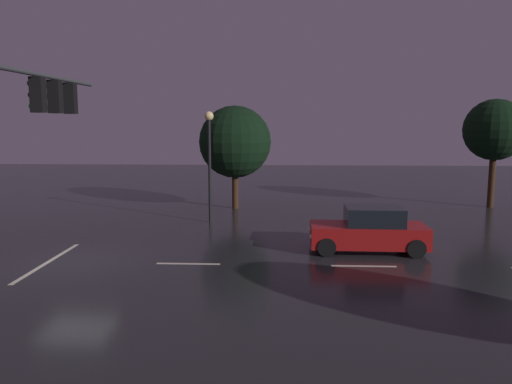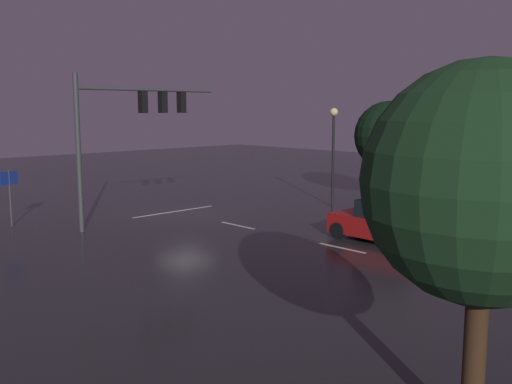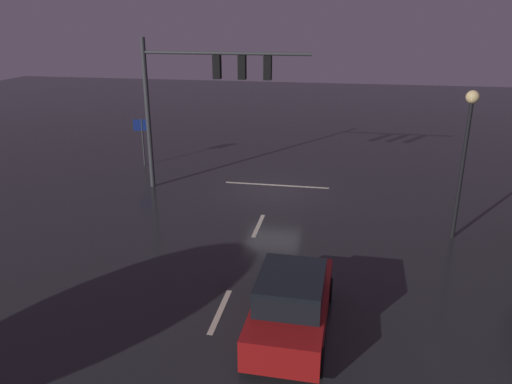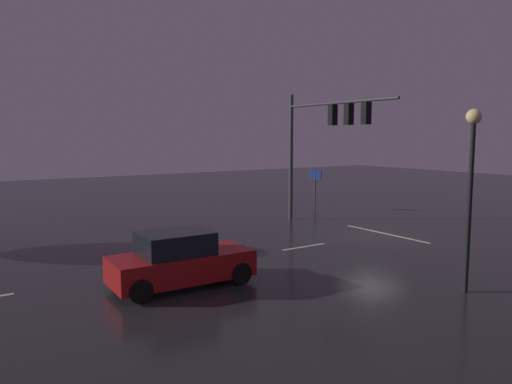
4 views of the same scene
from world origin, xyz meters
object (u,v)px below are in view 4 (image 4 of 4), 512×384
(traffic_signal_assembly, at_px, (324,130))
(car_approaching, at_px, (180,260))
(street_lamp_left_kerb, at_px, (471,166))
(route_sign, at_px, (315,180))

(traffic_signal_assembly, height_order, car_approaching, traffic_signal_assembly)
(traffic_signal_assembly, bearing_deg, car_approaching, 116.61)
(street_lamp_left_kerb, bearing_deg, car_approaching, 52.50)
(car_approaching, height_order, street_lamp_left_kerb, street_lamp_left_kerb)
(traffic_signal_assembly, xyz_separation_m, street_lamp_left_kerb, (-10.32, 3.51, -1.17))
(traffic_signal_assembly, distance_m, car_approaching, 12.18)
(car_approaching, bearing_deg, traffic_signal_assembly, -63.39)
(street_lamp_left_kerb, relative_size, route_sign, 2.09)
(car_approaching, xyz_separation_m, street_lamp_left_kerb, (-5.18, -6.75, 2.92))
(route_sign, bearing_deg, traffic_signal_assembly, 143.63)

